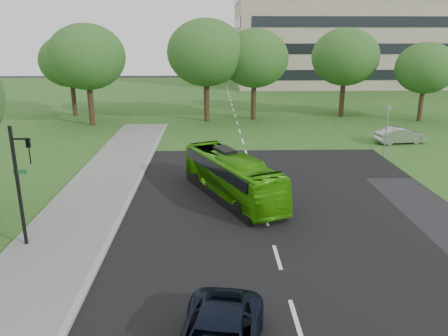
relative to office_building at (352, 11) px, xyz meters
name	(u,v)px	position (x,y,z in m)	size (l,w,h in m)	color
ground	(271,236)	(-21.96, -61.96, -12.50)	(160.00, 160.00, 0.00)	black
street_surfaces	(235,129)	(-22.34, -39.21, -12.47)	(120.00, 120.00, 0.15)	black
office_building	(352,11)	(0.00, 0.00, 0.00)	(40.10, 20.10, 25.00)	tan
tree_park_a	(87,57)	(-36.38, -36.69, -5.92)	(7.30, 7.30, 9.70)	black
tree_park_b	(206,53)	(-25.06, -34.83, -5.61)	(7.79, 7.79, 10.22)	black
tree_park_c	(254,59)	(-20.15, -34.03, -6.22)	(6.97, 6.97, 9.26)	black
tree_park_d	(345,57)	(-10.37, -32.52, -6.16)	(7.08, 7.08, 9.37)	black
tree_park_e	(426,68)	(-3.05, -35.54, -7.10)	(5.96, 5.96, 7.95)	black
tree_park_f	(70,61)	(-39.72, -31.13, -6.61)	(6.48, 6.48, 8.66)	black
bus	(232,176)	(-23.49, -57.06, -11.29)	(2.03, 8.68, 2.42)	#3AA00C
sedan	(400,135)	(-9.06, -44.96, -11.83)	(1.42, 4.08, 1.35)	#A7A8AC
traffic_light	(21,178)	(-32.29, -62.72, -9.44)	(0.83, 0.23, 5.21)	black
camera_pole	(387,125)	(-11.96, -49.17, -10.08)	(0.35, 0.31, 3.75)	gray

